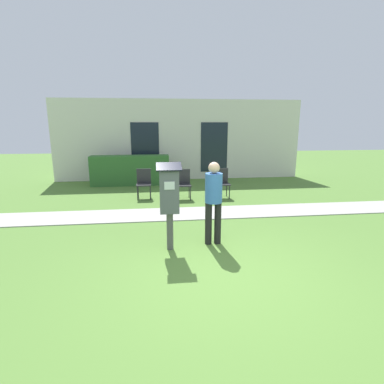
# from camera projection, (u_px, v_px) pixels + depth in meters

# --- Properties ---
(ground_plane) EXTENTS (40.00, 40.00, 0.00)m
(ground_plane) POSITION_uv_depth(u_px,v_px,m) (224.00, 276.00, 4.55)
(ground_plane) COLOR #517A33
(sidewalk) EXTENTS (12.00, 1.10, 0.02)m
(sidewalk) POSITION_uv_depth(u_px,v_px,m) (196.00, 213.00, 7.69)
(sidewalk) COLOR #A3A099
(sidewalk) RESTS_ON ground
(building_facade) EXTENTS (10.00, 0.26, 3.20)m
(building_facade) POSITION_uv_depth(u_px,v_px,m) (180.00, 140.00, 12.17)
(building_facade) COLOR silver
(building_facade) RESTS_ON ground
(parking_meter) EXTENTS (0.44, 0.31, 1.59)m
(parking_meter) POSITION_uv_depth(u_px,v_px,m) (169.00, 195.00, 5.30)
(parking_meter) COLOR #4C4C4C
(parking_meter) RESTS_ON ground
(person_standing) EXTENTS (0.32, 0.32, 1.58)m
(person_standing) POSITION_uv_depth(u_px,v_px,m) (214.00, 197.00, 5.58)
(person_standing) COLOR black
(person_standing) RESTS_ON ground
(outdoor_chair_left) EXTENTS (0.44, 0.44, 0.90)m
(outdoor_chair_left) POSITION_uv_depth(u_px,v_px,m) (144.00, 181.00, 9.20)
(outdoor_chair_left) COLOR #262628
(outdoor_chair_left) RESTS_ON ground
(outdoor_chair_middle) EXTENTS (0.44, 0.44, 0.90)m
(outdoor_chair_middle) POSITION_uv_depth(u_px,v_px,m) (183.00, 182.00, 9.13)
(outdoor_chair_middle) COLOR #262628
(outdoor_chair_middle) RESTS_ON ground
(outdoor_chair_right) EXTENTS (0.44, 0.44, 0.90)m
(outdoor_chair_right) POSITION_uv_depth(u_px,v_px,m) (222.00, 181.00, 9.28)
(outdoor_chair_right) COLOR #262628
(outdoor_chair_right) RESTS_ON ground
(hedge_row) EXTENTS (2.87, 0.60, 1.10)m
(hedge_row) POSITION_uv_depth(u_px,v_px,m) (130.00, 170.00, 11.16)
(hedge_row) COLOR #33662D
(hedge_row) RESTS_ON ground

